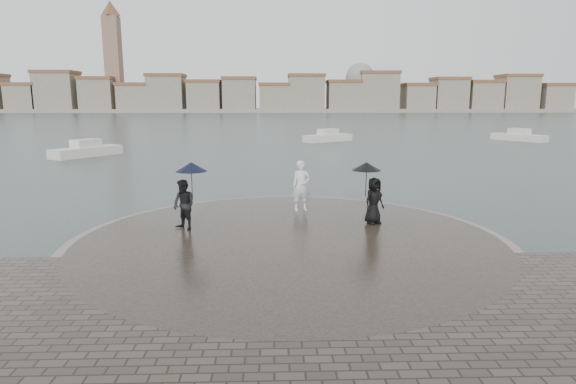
{
  "coord_description": "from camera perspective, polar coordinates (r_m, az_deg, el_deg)",
  "views": [
    {
      "loc": [
        -0.44,
        -9.66,
        4.22
      ],
      "look_at": [
        0.0,
        4.8,
        1.45
      ],
      "focal_mm": 30.0,
      "sensor_mm": 36.0,
      "label": 1
    }
  ],
  "objects": [
    {
      "name": "kerb_ring",
      "position": [
        13.78,
        0.17,
        -6.3
      ],
      "size": [
        12.5,
        12.5,
        0.32
      ],
      "primitive_type": "cylinder",
      "color": "gray",
      "rests_on": "ground"
    },
    {
      "name": "far_skyline",
      "position": [
        170.48,
        -3.79,
        11.29
      ],
      "size": [
        260.0,
        20.0,
        37.0
      ],
      "color": "gray",
      "rests_on": "ground"
    },
    {
      "name": "boats",
      "position": [
        46.08,
        5.47,
        6.02
      ],
      "size": [
        44.46,
        18.56,
        1.5
      ],
      "color": "silver",
      "rests_on": "ground"
    },
    {
      "name": "quay_tip",
      "position": [
        13.78,
        0.17,
        -6.21
      ],
      "size": [
        11.9,
        11.9,
        0.36
      ],
      "primitive_type": "cylinder",
      "color": "#2D261E",
      "rests_on": "ground"
    },
    {
      "name": "visitor_right",
      "position": [
        15.37,
        9.87,
        0.26
      ],
      "size": [
        1.15,
        0.97,
        1.95
      ],
      "color": "black",
      "rests_on": "quay_tip"
    },
    {
      "name": "statue",
      "position": [
        16.92,
        1.58,
        0.73
      ],
      "size": [
        0.72,
        0.55,
        1.78
      ],
      "primitive_type": "imported",
      "rotation": [
        0.0,
        0.0,
        0.21
      ],
      "color": "white",
      "rests_on": "quay_tip"
    },
    {
      "name": "visitor_left",
      "position": [
        14.75,
        -12.01,
        -0.23
      ],
      "size": [
        1.2,
        1.04,
        2.04
      ],
      "color": "black",
      "rests_on": "quay_tip"
    },
    {
      "name": "ground",
      "position": [
        10.55,
        0.81,
        -12.74
      ],
      "size": [
        400.0,
        400.0,
        0.0
      ],
      "primitive_type": "plane",
      "color": "#2B3835",
      "rests_on": "ground"
    }
  ]
}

